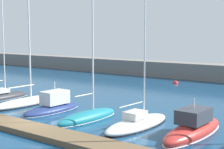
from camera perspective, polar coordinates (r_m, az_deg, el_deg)
The scene contains 9 objects.
ground_plane at distance 26.66m, azimuth -12.61°, elevation -8.29°, with size 120.00×120.00×0.00m, color navy.
dock_pier at distance 25.78m, azimuth -14.90°, elevation -8.45°, with size 37.57×2.17×0.37m, color brown.
breakwater_seawall at distance 53.24m, azimuth 14.65°, elevation 0.48°, with size 108.00×3.38×2.44m, color slate.
sailboat_ivory_third at distance 34.46m, azimuth -13.78°, elevation -4.29°, with size 2.31×8.73×14.98m.
motorboat_navy_fourth at distance 31.02m, azimuth -9.86°, elevation -5.29°, with size 2.31×6.30×2.95m.
sailboat_teal_fifth at distance 27.64m, azimuth -4.07°, elevation -7.05°, with size 2.09×6.47×10.70m.
sailboat_white_sixth at distance 25.49m, azimuth 4.27°, elevation -8.17°, with size 2.65×7.18×11.59m.
motorboat_red_seventh at distance 24.19m, azimuth 13.48°, elevation -8.71°, with size 2.37×7.63×2.83m.
mooring_buoy_red at distance 48.33m, azimuth 10.59°, elevation -1.49°, with size 0.78×0.78×0.78m, color red.
Camera 1 is at (19.53, -16.80, 6.86)m, focal length 54.62 mm.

